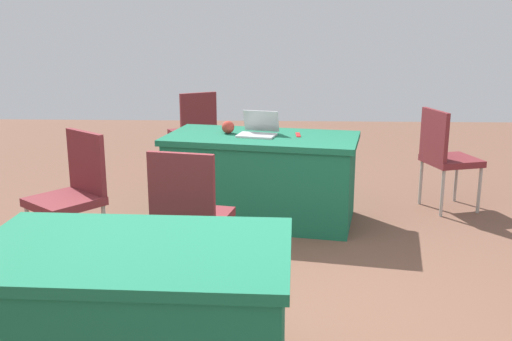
% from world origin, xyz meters
% --- Properties ---
extents(ground_plane, '(14.40, 14.40, 0.00)m').
position_xyz_m(ground_plane, '(0.00, 0.00, 0.00)').
color(ground_plane, brown).
extents(table_foreground, '(1.77, 1.11, 0.76)m').
position_xyz_m(table_foreground, '(0.02, -1.93, 0.38)').
color(table_foreground, '#196647').
rests_on(table_foreground, ground).
extents(table_mid_left, '(1.44, 0.92, 0.76)m').
position_xyz_m(table_mid_left, '(0.53, 0.66, 0.38)').
color(table_mid_left, '#196647').
rests_on(table_mid_left, ground).
extents(chair_near_front, '(0.62, 0.62, 0.96)m').
position_xyz_m(chair_near_front, '(1.35, -0.93, 0.55)').
color(chair_near_front, '#9E9993').
rests_on(chair_near_front, ground).
extents(chair_tucked_left, '(0.52, 0.52, 0.97)m').
position_xyz_m(chair_tucked_left, '(0.44, -0.44, 0.56)').
color(chair_tucked_left, '#9E9993').
rests_on(chair_tucked_left, ground).
extents(chair_tucked_right, '(0.55, 0.55, 0.94)m').
position_xyz_m(chair_tucked_right, '(-1.66, -2.29, 0.54)').
color(chair_tucked_right, '#9E9993').
rests_on(chair_tucked_right, ground).
extents(chair_aisle, '(0.60, 0.60, 0.96)m').
position_xyz_m(chair_aisle, '(0.82, -3.44, 0.55)').
color(chair_aisle, '#9E9993').
rests_on(chair_aisle, ground).
extents(laptop_silver, '(0.38, 0.36, 0.21)m').
position_xyz_m(laptop_silver, '(0.06, -1.94, 0.80)').
color(laptop_silver, silver).
rests_on(laptop_silver, table_foreground).
extents(yarn_ball, '(0.11, 0.11, 0.11)m').
position_xyz_m(yarn_ball, '(0.32, -2.02, 0.82)').
color(yarn_ball, '#B2382D').
rests_on(yarn_ball, table_foreground).
extents(scissors_red, '(0.04, 0.18, 0.01)m').
position_xyz_m(scissors_red, '(-0.29, -1.96, 0.77)').
color(scissors_red, red).
rests_on(scissors_red, table_foreground).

